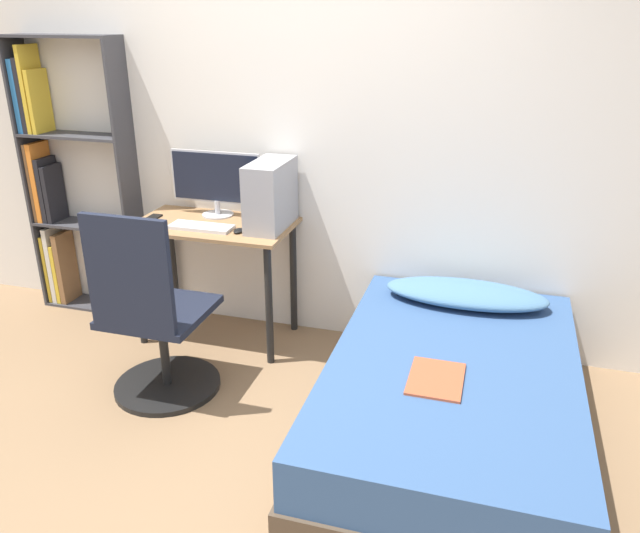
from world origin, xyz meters
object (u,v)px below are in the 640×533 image
Objects in this scene: bookshelf at (61,185)px; pc_tower at (271,195)px; keyboard at (201,227)px; bed at (450,401)px; monitor at (216,181)px; office_chair at (154,328)px.

pc_tower is (1.56, -0.12, 0.09)m from bookshelf.
pc_tower is at bearing 20.99° from keyboard.
keyboard is (-1.56, 0.55, 0.56)m from bed.
monitor is at bearing 93.66° from keyboard.
pc_tower is (0.39, 0.15, 0.19)m from keyboard.
bookshelf is 2.92m from bed.
office_chair is 1.05m from monitor.
bookshelf is 1.16m from monitor.
office_chair is 2.84× the size of keyboard.
bed is 3.14× the size of monitor.
pc_tower is at bearing 62.66° from office_chair.
bookshelf is at bearing 143.09° from office_chair.
bookshelf reaches higher than monitor.
office_chair is at bearing -177.80° from bed.
monitor is at bearing 163.73° from pc_tower.
monitor reaches higher than keyboard.
bookshelf reaches higher than office_chair.
bookshelf is at bearing 163.34° from bed.
monitor is at bearing -0.07° from bookshelf.
bookshelf is at bearing 167.02° from keyboard.
bed is at bearing -30.77° from pc_tower.
keyboard reaches higher than bed.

